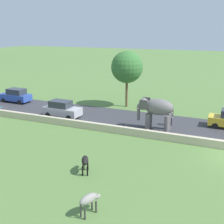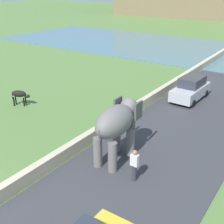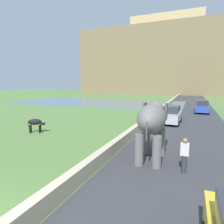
{
  "view_description": "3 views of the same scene",
  "coord_description": "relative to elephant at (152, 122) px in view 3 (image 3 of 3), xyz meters",
  "views": [
    {
      "loc": [
        -21.41,
        1.03,
        9.11
      ],
      "look_at": [
        1.14,
        10.63,
        1.96
      ],
      "focal_mm": 45.85,
      "sensor_mm": 36.0,
      "label": 1
    },
    {
      "loc": [
        10.66,
        -3.9,
        8.42
      ],
      "look_at": [
        2.12,
        8.66,
        1.79
      ],
      "focal_mm": 48.18,
      "sensor_mm": 36.0,
      "label": 2
    },
    {
      "loc": [
        5.28,
        -2.8,
        3.99
      ],
      "look_at": [
        -1.13,
        12.75,
        1.55
      ],
      "focal_mm": 31.29,
      "sensor_mm": 36.0,
      "label": 3
    }
  ],
  "objects": [
    {
      "name": "car_silver",
      "position": [
        0.01,
        10.21,
        -1.14
      ],
      "size": [
        1.91,
        4.06,
        1.8
      ],
      "color": "#B7B7BC",
      "rests_on": "ground"
    },
    {
      "name": "road_surface",
      "position": [
        1.58,
        12.81,
        -2.01
      ],
      "size": [
        7.0,
        120.0,
        0.06
      ],
      "primitive_type": "cube",
      "color": "#38383D",
      "rests_on": "ground"
    },
    {
      "name": "elephant",
      "position": [
        0.0,
        0.0,
        0.0
      ],
      "size": [
        1.5,
        3.49,
        2.99
      ],
      "color": "slate",
      "rests_on": "ground"
    },
    {
      "name": "barrier_wall",
      "position": [
        -2.22,
        10.81,
        -1.7
      ],
      "size": [
        0.4,
        110.0,
        0.68
      ],
      "primitive_type": "cube",
      "color": "beige",
      "rests_on": "ground"
    },
    {
      "name": "fort_on_hill",
      "position": [
        -9.4,
        74.77,
        26.14
      ],
      "size": [
        28.58,
        8.0,
        6.62
      ],
      "color": "tan",
      "rests_on": "hill_distant"
    },
    {
      "name": "car_blue",
      "position": [
        3.16,
        19.14,
        -1.14
      ],
      "size": [
        1.85,
        4.03,
        1.8
      ],
      "color": "#2D4CA8",
      "rests_on": "ground"
    },
    {
      "name": "hill_distant",
      "position": [
        -9.42,
        74.77,
        10.54
      ],
      "size": [
        64.0,
        28.0,
        25.15
      ],
      "primitive_type": "cube",
      "color": "#7F6B4C",
      "rests_on": "ground"
    },
    {
      "name": "lake",
      "position": [
        -17.42,
        27.84,
        -2.0
      ],
      "size": [
        36.0,
        18.0,
        0.08
      ],
      "primitive_type": "cube",
      "color": "slate",
      "rests_on": "ground"
    },
    {
      "name": "person_beside_elephant",
      "position": [
        1.68,
        -1.13,
        -1.16
      ],
      "size": [
        0.36,
        0.22,
        1.63
      ],
      "color": "#33333D",
      "rests_on": "ground"
    },
    {
      "name": "cow_black",
      "position": [
        -9.89,
        2.11,
        -1.2
      ],
      "size": [
        1.39,
        0.91,
        1.15
      ],
      "color": "black",
      "rests_on": "ground"
    }
  ]
}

